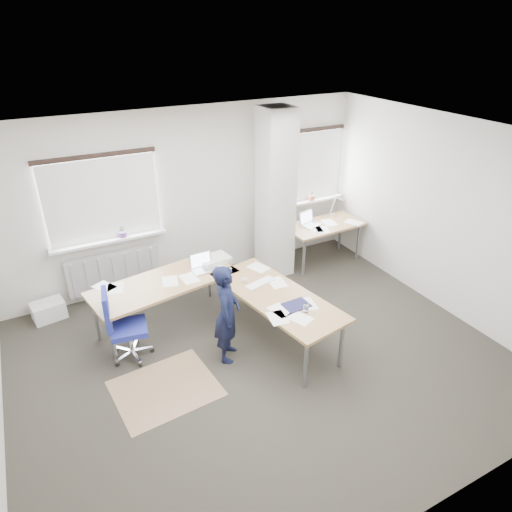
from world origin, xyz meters
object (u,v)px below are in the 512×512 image
task_chair (127,339)px  person (227,313)px  desk_side (324,226)px  desk_main (221,289)px

task_chair → person: size_ratio=0.76×
desk_side → task_chair: size_ratio=1.41×
desk_main → task_chair: bearing=167.4°
desk_side → person: person is taller
task_chair → desk_side: bearing=25.3°
task_chair → person: person is taller
task_chair → person: bearing=-16.9°
desk_main → task_chair: (-1.30, 0.06, -0.41)m
desk_main → task_chair: size_ratio=2.78×
person → desk_side: bearing=-26.7°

